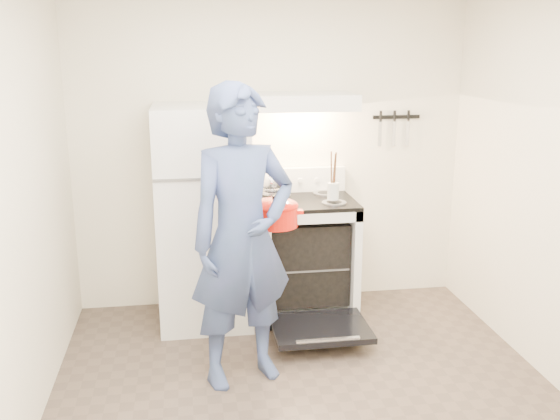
# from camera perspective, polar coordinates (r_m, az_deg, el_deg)

# --- Properties ---
(floor) EXTENTS (3.60, 3.60, 0.00)m
(floor) POSITION_cam_1_polar(r_m,az_deg,el_deg) (3.92, 3.11, -18.13)
(floor) COLOR brown
(floor) RESTS_ON ground
(back_wall) EXTENTS (3.20, 0.02, 2.50)m
(back_wall) POSITION_cam_1_polar(r_m,az_deg,el_deg) (5.13, -0.81, 5.00)
(back_wall) COLOR #F3E8CE
(back_wall) RESTS_ON ground
(refrigerator) EXTENTS (0.70, 0.70, 1.70)m
(refrigerator) POSITION_cam_1_polar(r_m,az_deg,el_deg) (4.83, -7.04, -0.61)
(refrigerator) COLOR silver
(refrigerator) RESTS_ON floor
(stove_body) EXTENTS (0.76, 0.65, 0.92)m
(stove_body) POSITION_cam_1_polar(r_m,az_deg,el_deg) (5.06, 2.32, -4.42)
(stove_body) COLOR silver
(stove_body) RESTS_ON floor
(cooktop) EXTENTS (0.76, 0.65, 0.03)m
(cooktop) POSITION_cam_1_polar(r_m,az_deg,el_deg) (4.92, 2.38, 0.80)
(cooktop) COLOR black
(cooktop) RESTS_ON stove_body
(backsplash) EXTENTS (0.76, 0.07, 0.20)m
(backsplash) POSITION_cam_1_polar(r_m,az_deg,el_deg) (5.17, 1.78, 2.80)
(backsplash) COLOR silver
(backsplash) RESTS_ON cooktop
(oven_door) EXTENTS (0.70, 0.54, 0.04)m
(oven_door) POSITION_cam_1_polar(r_m,az_deg,el_deg) (4.65, 3.70, -10.72)
(oven_door) COLOR black
(oven_door) RESTS_ON floor
(oven_rack) EXTENTS (0.60, 0.52, 0.01)m
(oven_rack) POSITION_cam_1_polar(r_m,az_deg,el_deg) (5.07, 2.32, -4.63)
(oven_rack) COLOR gray
(oven_rack) RESTS_ON stove_body
(range_hood) EXTENTS (0.76, 0.50, 0.12)m
(range_hood) POSITION_cam_1_polar(r_m,az_deg,el_deg) (4.87, 2.31, 9.90)
(range_hood) COLOR silver
(range_hood) RESTS_ON back_wall
(knife_strip) EXTENTS (0.40, 0.02, 0.03)m
(knife_strip) POSITION_cam_1_polar(r_m,az_deg,el_deg) (5.32, 10.59, 8.37)
(knife_strip) COLOR black
(knife_strip) RESTS_ON back_wall
(pizza_stone) EXTENTS (0.36, 0.36, 0.02)m
(pizza_stone) POSITION_cam_1_polar(r_m,az_deg,el_deg) (5.15, 2.13, -4.15)
(pizza_stone) COLOR #966F51
(pizza_stone) RESTS_ON oven_rack
(tea_kettle) EXTENTS (0.24, 0.20, 0.29)m
(tea_kettle) POSITION_cam_1_polar(r_m,az_deg,el_deg) (4.94, -0.79, 2.77)
(tea_kettle) COLOR silver
(tea_kettle) RESTS_ON cooktop
(utensil_jar) EXTENTS (0.09, 0.09, 0.13)m
(utensil_jar) POSITION_cam_1_polar(r_m,az_deg,el_deg) (4.79, 4.88, 1.73)
(utensil_jar) COLOR silver
(utensil_jar) RESTS_ON cooktop
(person) EXTENTS (0.82, 0.67, 1.93)m
(person) POSITION_cam_1_polar(r_m,az_deg,el_deg) (3.90, -3.45, -2.58)
(person) COLOR navy
(person) RESTS_ON floor
(dutch_oven) EXTENTS (0.38, 0.31, 0.24)m
(dutch_oven) POSITION_cam_1_polar(r_m,az_deg,el_deg) (4.15, -0.47, -0.51)
(dutch_oven) COLOR red
(dutch_oven) RESTS_ON person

